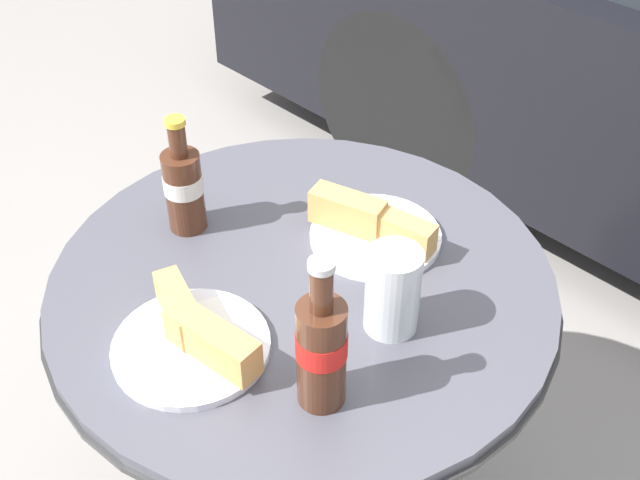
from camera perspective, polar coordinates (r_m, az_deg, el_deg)
The scene contains 6 objects.
bistro_table at distance 1.36m, azimuth -1.19°, elevation -7.67°, with size 0.80×0.80×0.73m.
cola_bottle_left at distance 1.31m, azimuth -9.68°, elevation 3.78°, with size 0.06×0.06×0.21m.
cola_bottle_right at distance 1.01m, azimuth 0.10°, elevation -7.71°, with size 0.07×0.07×0.24m.
drinking_glass at distance 1.13m, azimuth 5.18°, elevation -3.81°, with size 0.08×0.08×0.13m.
lunch_plate_near at distance 1.30m, azimuth 3.73°, elevation 0.87°, with size 0.22×0.22×0.07m.
lunch_plate_far at distance 1.14m, azimuth -8.97°, elevation -6.80°, with size 0.23×0.22×0.07m.
Camera 1 is at (0.67, -0.63, 1.57)m, focal length 45.00 mm.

